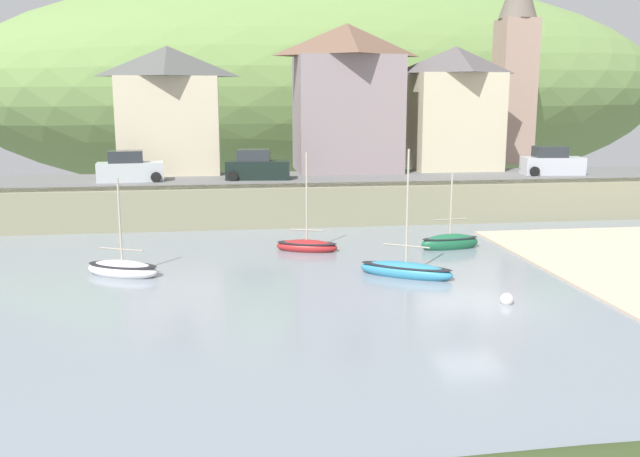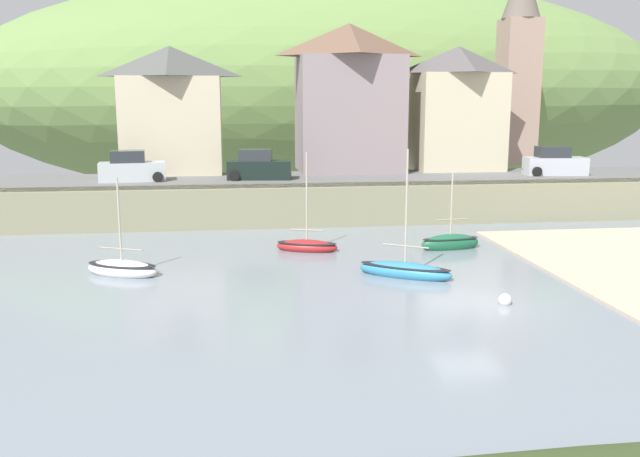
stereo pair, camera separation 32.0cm
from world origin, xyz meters
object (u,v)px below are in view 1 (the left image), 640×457
at_px(sailboat_blue_trim, 450,242).
at_px(parked_car_near_slipway, 129,169).
at_px(waterfront_building_centre, 347,97).
at_px(parked_car_end_of_row, 552,163).
at_px(waterfront_building_right, 454,107).
at_px(sailboat_nearest_shore, 406,270).
at_px(mooring_buoy, 507,300).
at_px(motorboat_with_cabin, 123,269).
at_px(waterfront_building_left, 169,109).
at_px(church_with_spire, 515,59).
at_px(sailboat_white_hull, 307,246).
at_px(parked_car_by_wall, 257,167).

height_order(sailboat_blue_trim, parked_car_near_slipway, parked_car_near_slipway).
distance_m(waterfront_building_centre, sailboat_blue_trim, 17.74).
bearing_deg(parked_car_end_of_row, waterfront_building_right, 147.70).
distance_m(sailboat_nearest_shore, mooring_buoy, 5.15).
bearing_deg(motorboat_with_cabin, waterfront_building_left, 112.37).
relative_size(church_with_spire, sailboat_white_hull, 3.11).
bearing_deg(waterfront_building_centre, parked_car_end_of_row, -18.24).
xyz_separation_m(waterfront_building_centre, parked_car_near_slipway, (-14.79, -4.50, -4.47)).
distance_m(motorboat_with_cabin, sailboat_nearest_shore, 12.35).
distance_m(waterfront_building_left, waterfront_building_centre, 12.53).
bearing_deg(mooring_buoy, sailboat_blue_trim, 84.29).
relative_size(waterfront_building_left, mooring_buoy, 17.33).
height_order(church_with_spire, sailboat_white_hull, church_with_spire).
distance_m(sailboat_white_hull, mooring_buoy, 11.87).
bearing_deg(motorboat_with_cabin, sailboat_white_hull, 48.33).
bearing_deg(parked_car_by_wall, church_with_spire, 28.74).
xyz_separation_m(motorboat_with_cabin, sailboat_blue_trim, (15.89, 3.18, 0.04)).
xyz_separation_m(waterfront_building_left, parked_car_end_of_row, (26.16, -4.50, -3.64)).
bearing_deg(sailboat_white_hull, parked_car_end_of_row, 49.59).
height_order(sailboat_blue_trim, parked_car_by_wall, parked_car_by_wall).
xyz_separation_m(parked_car_near_slipway, parked_car_end_of_row, (28.44, 0.00, 0.00)).
bearing_deg(waterfront_building_right, waterfront_building_centre, 180.00).
distance_m(waterfront_building_right, mooring_buoy, 27.04).
relative_size(parked_car_near_slipway, parked_car_by_wall, 1.00).
bearing_deg(motorboat_with_cabin, sailboat_nearest_shore, 15.86).
bearing_deg(sailboat_blue_trim, parked_car_end_of_row, 38.65).
relative_size(motorboat_with_cabin, sailboat_blue_trim, 1.08).
distance_m(sailboat_blue_trim, mooring_buoy, 9.50).
height_order(sailboat_white_hull, mooring_buoy, sailboat_white_hull).
height_order(waterfront_building_right, parked_car_by_wall, waterfront_building_right).
xyz_separation_m(sailboat_white_hull, sailboat_nearest_shore, (3.65, -5.64, 0.03)).
height_order(waterfront_building_centre, parked_car_end_of_row, waterfront_building_centre).
xyz_separation_m(sailboat_blue_trim, parked_car_end_of_row, (11.06, 11.44, 2.88)).
bearing_deg(sailboat_nearest_shore, motorboat_with_cabin, -157.38).
bearing_deg(waterfront_building_centre, parked_car_near_slipway, -163.08).
height_order(waterfront_building_left, waterfront_building_centre, waterfront_building_centre).
relative_size(motorboat_with_cabin, mooring_buoy, 8.87).
bearing_deg(parked_car_by_wall, waterfront_building_centre, 40.59).
distance_m(waterfront_building_left, sailboat_white_hull, 18.45).
distance_m(waterfront_building_centre, parked_car_end_of_row, 15.05).
relative_size(waterfront_building_right, parked_car_end_of_row, 2.09).
bearing_deg(sailboat_nearest_shore, church_with_spire, 89.88).
relative_size(church_with_spire, parked_car_near_slipway, 3.76).
height_order(motorboat_with_cabin, parked_car_end_of_row, parked_car_end_of_row).
bearing_deg(waterfront_building_centre, sailboat_nearest_shore, -92.97).
distance_m(waterfront_building_left, parked_car_by_wall, 8.20).
bearing_deg(mooring_buoy, parked_car_near_slipway, 128.20).
relative_size(waterfront_building_centre, sailboat_white_hull, 2.02).
height_order(church_with_spire, mooring_buoy, church_with_spire).
bearing_deg(waterfront_building_right, church_with_spire, 32.57).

